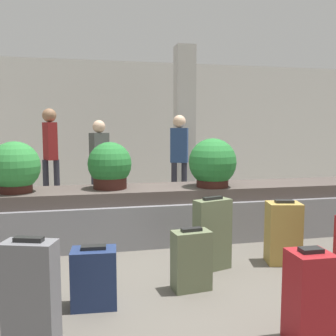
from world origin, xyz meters
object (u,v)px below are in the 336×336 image
(suitcase_4, at_px, (309,298))
(potted_plant_0, at_px, (110,167))
(suitcase_2, at_px, (94,278))
(suitcase_3, at_px, (191,260))
(traveler_0, at_px, (179,151))
(suitcase_5, at_px, (212,234))
(suitcase_1, at_px, (283,233))
(pillar, at_px, (184,123))
(potted_plant_1, at_px, (15,168))
(traveler_1, at_px, (50,147))
(potted_plant_2, at_px, (213,164))
(traveler_2, at_px, (99,157))
(suitcase_0, at_px, (31,297))

(suitcase_4, height_order, potted_plant_0, potted_plant_0)
(suitcase_2, distance_m, suitcase_3, 0.89)
(traveler_0, bearing_deg, potted_plant_0, 78.12)
(suitcase_5, relative_size, traveler_0, 0.45)
(suitcase_3, height_order, traveler_0, traveler_0)
(suitcase_1, bearing_deg, suitcase_3, -146.65)
(pillar, bearing_deg, suitcase_3, -104.12)
(suitcase_5, xyz_separation_m, potted_plant_1, (-2.12, 1.18, 0.62))
(suitcase_2, bearing_deg, suitcase_1, 20.42)
(suitcase_2, relative_size, traveler_1, 0.28)
(suitcase_1, distance_m, traveler_1, 4.69)
(suitcase_1, height_order, potted_plant_0, potted_plant_0)
(potted_plant_0, bearing_deg, traveler_0, 54.71)
(suitcase_5, distance_m, potted_plant_1, 2.50)
(potted_plant_2, bearing_deg, suitcase_3, -115.54)
(suitcase_2, xyz_separation_m, potted_plant_2, (1.60, 1.66, 0.76))
(suitcase_3, bearing_deg, traveler_1, 104.33)
(pillar, xyz_separation_m, potted_plant_0, (-1.77, -2.90, -0.61))
(suitcase_1, height_order, traveler_0, traveler_0)
(potted_plant_0, xyz_separation_m, traveler_2, (-0.06, 1.97, -0.02))
(pillar, relative_size, suitcase_3, 5.53)
(suitcase_1, distance_m, suitcase_4, 1.59)
(potted_plant_2, bearing_deg, potted_plant_1, 177.83)
(pillar, bearing_deg, suitcase_4, -96.19)
(suitcase_4, height_order, traveler_0, traveler_0)
(suitcase_1, xyz_separation_m, traveler_0, (-0.35, 3.27, 0.70))
(suitcase_3, distance_m, traveler_0, 3.88)
(suitcase_0, xyz_separation_m, potted_plant_0, (0.67, 2.39, 0.61))
(suitcase_5, distance_m, potted_plant_2, 1.31)
(suitcase_0, xyz_separation_m, suitcase_3, (1.29, 0.72, -0.10))
(suitcase_3, height_order, traveler_1, traveler_1)
(suitcase_2, height_order, potted_plant_1, potted_plant_1)
(potted_plant_0, bearing_deg, suitcase_2, -98.02)
(potted_plant_1, distance_m, traveler_0, 3.33)
(suitcase_0, relative_size, suitcase_5, 1.01)
(suitcase_0, distance_m, traveler_1, 4.95)
(suitcase_3, height_order, potted_plant_2, potted_plant_2)
(suitcase_4, distance_m, potted_plant_1, 3.56)
(suitcase_1, bearing_deg, suitcase_5, -166.34)
(suitcase_0, bearing_deg, potted_plant_2, 65.86)
(suitcase_1, height_order, potted_plant_1, potted_plant_1)
(suitcase_2, distance_m, traveler_2, 3.86)
(suitcase_4, bearing_deg, suitcase_5, 99.20)
(suitcase_4, distance_m, potted_plant_0, 3.00)
(suitcase_1, bearing_deg, suitcase_4, -100.77)
(potted_plant_1, bearing_deg, traveler_0, 39.09)
(traveler_0, bearing_deg, suitcase_2, 89.64)
(traveler_0, bearing_deg, traveler_2, 25.84)
(suitcase_4, xyz_separation_m, potted_plant_0, (-1.17, 2.68, 0.66))
(suitcase_5, height_order, potted_plant_1, potted_plant_1)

